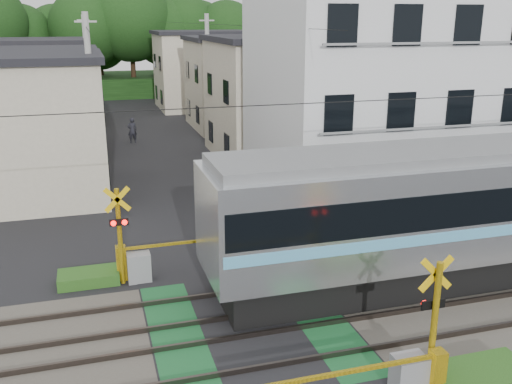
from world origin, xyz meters
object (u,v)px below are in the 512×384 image
object	(u,v)px
crossing_signal_near	(415,365)
crossing_signal_far	(136,259)
apartment_block	(379,93)
pedestrian	(132,130)

from	to	relation	value
crossing_signal_near	crossing_signal_far	bearing A→B (deg)	125.29
apartment_block	crossing_signal_near	bearing A→B (deg)	-114.22
crossing_signal_far	pedestrian	world-z (taller)	crossing_signal_far
apartment_block	pedestrian	world-z (taller)	apartment_block
crossing_signal_far	crossing_signal_near	bearing A→B (deg)	-54.71
pedestrian	apartment_block	bearing A→B (deg)	114.27
crossing_signal_near	pedestrian	distance (m)	28.14
pedestrian	crossing_signal_near	bearing A→B (deg)	88.84
apartment_block	pedestrian	distance (m)	17.96
crossing_signal_near	pedestrian	world-z (taller)	crossing_signal_near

